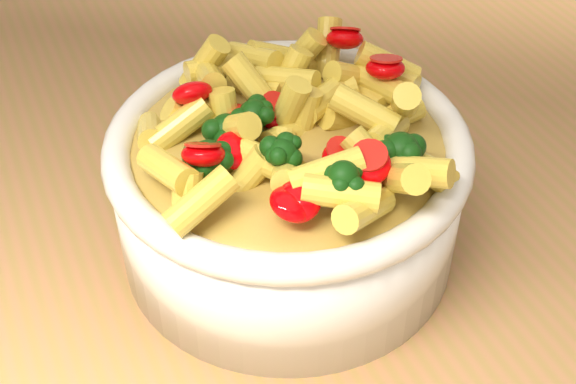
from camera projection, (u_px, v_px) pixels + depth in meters
name	position (u px, v px, depth m)	size (l,w,h in m)	color
table	(301.00, 267.00, 0.67)	(1.20, 0.80, 0.90)	#B1784C
serving_bowl	(288.00, 191.00, 0.52)	(0.23, 0.23, 0.10)	white
pasta_salad	(288.00, 114.00, 0.48)	(0.18, 0.18, 0.04)	#FFE450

